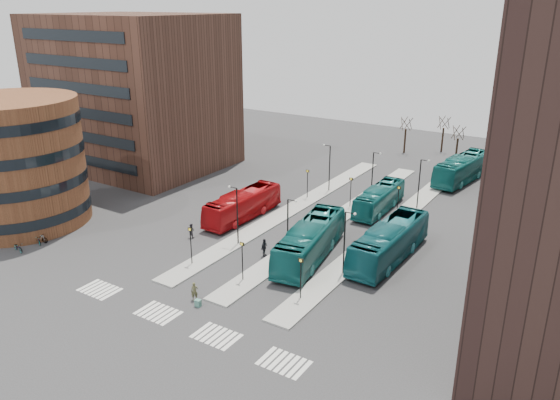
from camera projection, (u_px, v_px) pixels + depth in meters
The scene contains 23 objects.
ground at pixel (129, 341), 40.27m from camera, with size 160.00×160.00×0.00m, color #2C2C2F.
island_left at pixel (294, 208), 66.01m from camera, with size 2.50×45.00×0.15m, color gray.
island_mid at pixel (338, 218), 62.98m from camera, with size 2.50×45.00×0.15m, color gray.
island_right at pixel (387, 229), 59.94m from camera, with size 2.50×45.00×0.15m, color gray.
suitcase at pixel (198, 303), 44.78m from camera, with size 0.48×0.38×0.60m, color #1C3A9B.
red_bus at pixel (243, 205), 62.58m from camera, with size 2.72×11.64×3.24m, color #AF0D11.
teal_bus_a at pixel (310, 241), 52.75m from camera, with size 3.08×13.17×3.67m, color #135F5E.
teal_bus_b at pixel (379, 199), 64.90m from camera, with size 2.54×10.86×3.03m, color #146364.
teal_bus_c at pixel (390, 242), 52.48m from camera, with size 3.07×13.14×3.66m, color #145E66.
teal_bus_d at pixel (462, 168), 75.50m from camera, with size 3.07×13.13×3.66m, color #146866.
traveller at pixel (194, 291), 45.56m from camera, with size 0.59×0.39×1.62m, color #4D4C2E.
commuter_a at pixel (191, 231), 57.69m from camera, with size 0.76×0.59×1.57m, color black.
commuter_b at pixel (264, 248), 53.43m from camera, with size 1.07×0.44×1.82m, color black.
commuter_c at pixel (280, 253), 52.49m from camera, with size 1.08×0.62×1.67m, color black.
bicycle_near at pixel (18, 247), 54.56m from camera, with size 0.61×1.74×0.91m, color gray.
bicycle_mid at pixel (40, 238), 56.53m from camera, with size 0.48×1.71×1.03m, color gray.
bicycle_far at pixel (38, 239), 56.36m from camera, with size 0.63×1.82×0.96m, color gray.
crosswalk_stripes at pixel (184, 323), 42.55m from camera, with size 22.35×2.40×0.01m.
round_building at pixel (13, 162), 59.95m from camera, with size 15.16×15.16×14.00m.
office_block at pixel (135, 92), 80.59m from camera, with size 25.00×20.12×22.00m.
sign_poles at pixel (305, 218), 56.84m from camera, with size 12.45×22.12×3.65m.
lamp_posts at pixel (336, 195), 59.87m from camera, with size 14.04×20.24×6.12m.
bare_trees at pixel (434, 139), 87.58m from camera, with size 10.97×8.14×5.90m.
Camera 1 is at (27.83, -22.85, 23.63)m, focal length 35.00 mm.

